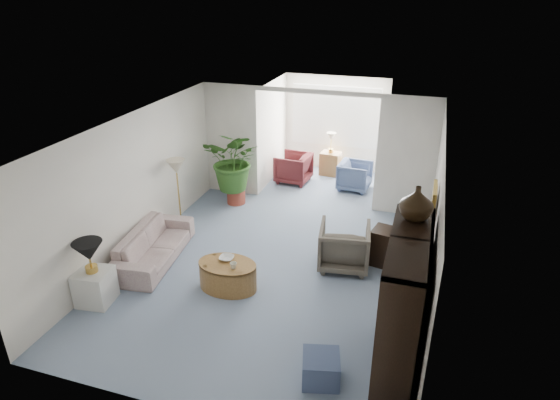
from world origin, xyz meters
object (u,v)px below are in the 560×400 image
(coffee_bowl, at_px, (227,258))
(coffee_cup, at_px, (233,266))
(end_table, at_px, (95,287))
(entertainment_cabinet, at_px, (402,311))
(ottoman, at_px, (321,369))
(sunroom_chair_blue, at_px, (355,176))
(table_lamp, at_px, (88,251))
(cabinet_urn, at_px, (417,203))
(wingback_chair, at_px, (344,246))
(floor_lamp, at_px, (176,167))
(coffee_table, at_px, (228,276))
(sofa, at_px, (154,245))
(side_table_dark, at_px, (388,247))
(framed_picture, at_px, (434,203))
(sunroom_chair_maroon, at_px, (293,168))
(sunroom_table, at_px, (330,164))
(plant_pot, at_px, (236,196))

(coffee_bowl, xyz_separation_m, coffee_cup, (0.20, -0.20, 0.02))
(end_table, distance_m, entertainment_cabinet, 4.55)
(entertainment_cabinet, xyz_separation_m, ottoman, (-0.86, -0.39, -0.79))
(end_table, bearing_deg, sunroom_chair_blue, 61.54)
(end_table, bearing_deg, coffee_cup, 23.98)
(table_lamp, height_order, cabinet_urn, cabinet_urn)
(end_table, relative_size, wingback_chair, 0.63)
(floor_lamp, bearing_deg, entertainment_cabinet, -32.00)
(coffee_table, height_order, coffee_bowl, coffee_bowl)
(table_lamp, height_order, wingback_chair, table_lamp)
(sofa, height_order, side_table_dark, side_table_dark)
(sunroom_chair_blue, bearing_deg, wingback_chair, -168.48)
(coffee_table, bearing_deg, sunroom_chair_blue, 74.87)
(sunroom_chair_blue, bearing_deg, floor_lamp, 138.70)
(sunroom_chair_blue, bearing_deg, framed_picture, -152.47)
(cabinet_urn, bearing_deg, framed_picture, 77.79)
(coffee_table, distance_m, cabinet_urn, 3.38)
(sunroom_chair_blue, height_order, sunroom_chair_maroon, sunroom_chair_maroon)
(table_lamp, xyz_separation_m, sunroom_table, (2.26, 6.30, -0.60))
(coffee_table, height_order, plant_pot, coffee_table)
(coffee_table, distance_m, sunroom_table, 5.38)
(end_table, xyz_separation_m, sunroom_table, (2.26, 6.30, 0.02))
(sunroom_chair_blue, bearing_deg, sunroom_table, 49.97)
(sofa, xyz_separation_m, ottoman, (3.43, -1.87, -0.11))
(cabinet_urn, bearing_deg, coffee_table, 167.95)
(end_table, distance_m, sunroom_chair_blue, 6.32)
(end_table, xyz_separation_m, coffee_cup, (1.92, 0.85, 0.23))
(coffee_table, relative_size, entertainment_cabinet, 0.49)
(table_lamp, bearing_deg, coffee_cup, 23.98)
(framed_picture, relative_size, table_lamp, 1.14)
(coffee_bowl, xyz_separation_m, sunroom_chair_maroon, (-0.21, 4.50, -0.12))
(wingback_chair, height_order, side_table_dark, wingback_chair)
(end_table, relative_size, plant_pot, 1.36)
(sofa, xyz_separation_m, cabinet_urn, (4.29, -0.98, 1.85))
(framed_picture, distance_m, sunroom_chair_maroon, 5.39)
(plant_pot, bearing_deg, table_lamp, -99.32)
(floor_lamp, relative_size, ottoman, 0.80)
(coffee_cup, bearing_deg, sunroom_table, 86.39)
(coffee_bowl, distance_m, plant_pot, 3.14)
(end_table, bearing_deg, ottoman, -8.09)
(end_table, height_order, plant_pot, end_table)
(coffee_table, xyz_separation_m, entertainment_cabinet, (2.73, -1.08, 0.74))
(floor_lamp, xyz_separation_m, sunroom_chair_blue, (3.01, 2.88, -0.92))
(entertainment_cabinet, distance_m, sunroom_table, 6.84)
(wingback_chair, height_order, ottoman, wingback_chair)
(sofa, relative_size, plant_pot, 4.91)
(sunroom_chair_blue, relative_size, sunroom_chair_maroon, 0.93)
(framed_picture, bearing_deg, coffee_bowl, -172.78)
(floor_lamp, xyz_separation_m, wingback_chair, (3.40, -0.53, -0.86))
(entertainment_cabinet, bearing_deg, ottoman, -155.78)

